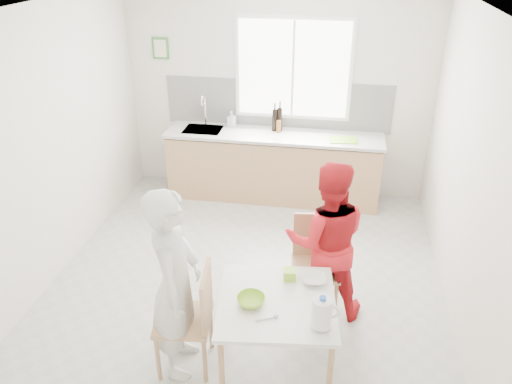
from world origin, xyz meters
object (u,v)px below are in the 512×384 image
(dining_table, at_px, (277,308))
(person_white, at_px, (176,284))
(bowl_green, at_px, (251,300))
(wine_bottle_b, at_px, (275,120))
(bowl_white, at_px, (314,279))
(milk_jug, at_px, (322,312))
(chair_far, at_px, (315,259))
(person_red, at_px, (326,241))
(wine_bottle_a, at_px, (280,119))
(chair_left, at_px, (192,315))

(dining_table, distance_m, person_white, 0.81)
(bowl_green, height_order, wine_bottle_b, wine_bottle_b)
(person_white, relative_size, bowl_white, 8.34)
(milk_jug, bearing_deg, chair_far, 88.64)
(person_red, bearing_deg, bowl_white, 74.80)
(person_red, bearing_deg, wine_bottle_b, -78.10)
(person_white, relative_size, wine_bottle_a, 5.16)
(wine_bottle_b, bearing_deg, chair_far, -72.71)
(chair_far, xyz_separation_m, wine_bottle_a, (-0.64, 2.28, 0.56))
(wine_bottle_a, bearing_deg, wine_bottle_b, -172.93)
(bowl_white, bearing_deg, dining_table, -133.19)
(milk_jug, bearing_deg, bowl_white, 92.58)
(person_white, distance_m, bowl_green, 0.59)
(dining_table, relative_size, bowl_green, 4.65)
(chair_far, xyz_separation_m, bowl_green, (-0.44, -0.93, 0.21))
(milk_jug, bearing_deg, bowl_green, 156.25)
(chair_left, relative_size, person_red, 0.61)
(bowl_green, relative_size, wine_bottle_b, 0.73)
(chair_far, xyz_separation_m, bowl_white, (0.02, -0.57, 0.20))
(chair_left, distance_m, chair_far, 1.32)
(chair_far, xyz_separation_m, wine_bottle_b, (-0.71, 2.27, 0.55))
(dining_table, relative_size, bowl_white, 5.11)
(person_white, bearing_deg, bowl_green, -94.88)
(bowl_green, bearing_deg, milk_jug, -16.75)
(person_white, xyz_separation_m, bowl_green, (0.59, 0.02, -0.09))
(chair_left, height_order, wine_bottle_b, wine_bottle_b)
(chair_left, xyz_separation_m, wine_bottle_a, (0.28, 3.22, 0.56))
(person_red, bearing_deg, milk_jug, 83.85)
(dining_table, height_order, person_red, person_red)
(chair_left, relative_size, person_white, 0.57)
(dining_table, distance_m, milk_jug, 0.48)
(chair_far, bearing_deg, wine_bottle_b, 100.29)
(wine_bottle_a, bearing_deg, bowl_green, -86.40)
(chair_left, bearing_deg, bowl_white, 104.34)
(chair_left, bearing_deg, chair_far, 128.63)
(wine_bottle_a, bearing_deg, person_red, -72.62)
(person_white, height_order, bowl_white, person_white)
(bowl_green, relative_size, bowl_white, 1.10)
(chair_left, xyz_separation_m, bowl_green, (0.48, 0.01, 0.21))
(milk_jug, relative_size, wine_bottle_b, 0.86)
(chair_far, distance_m, bowl_white, 0.61)
(person_white, bearing_deg, bowl_white, -77.03)
(milk_jug, bearing_deg, wine_bottle_b, 96.61)
(chair_left, distance_m, person_red, 1.36)
(chair_left, height_order, person_white, person_white)
(chair_left, height_order, bowl_white, chair_left)
(dining_table, xyz_separation_m, person_red, (0.34, 0.79, 0.15))
(person_red, xyz_separation_m, bowl_white, (-0.07, -0.51, -0.05))
(dining_table, bearing_deg, chair_far, 73.93)
(person_red, bearing_deg, person_white, 31.40)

